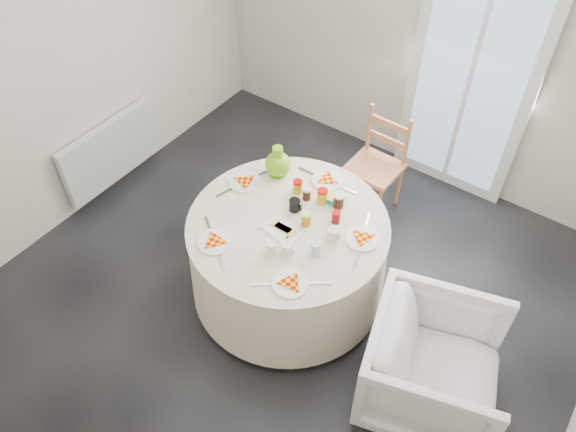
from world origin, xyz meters
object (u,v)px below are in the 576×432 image
Objects in this scene: green_pitcher at (278,159)px; wooden_chair at (375,164)px; table at (288,257)px; radiator at (112,151)px; armchair at (435,365)px.

wooden_chair is at bearing 43.94° from green_pitcher.
radiator is at bearing 177.53° from table.
table is at bearing -65.35° from green_pitcher.
table is 0.70m from green_pitcher.
table is at bearing 65.72° from armchair.
armchair is at bearing -8.42° from table.
green_pitcher is (-0.39, -0.78, 0.40)m from wooden_chair.
wooden_chair is (0.05, 1.13, 0.09)m from table.
table is at bearing -90.64° from wooden_chair.
wooden_chair is at bearing 25.62° from armchair.
wooden_chair is 1.75m from armchair.
wooden_chair is 0.96m from green_pitcher.
radiator is 3.12m from armchair.
armchair is (1.16, -1.31, -0.08)m from wooden_chair.
radiator is at bearing 69.34° from armchair.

